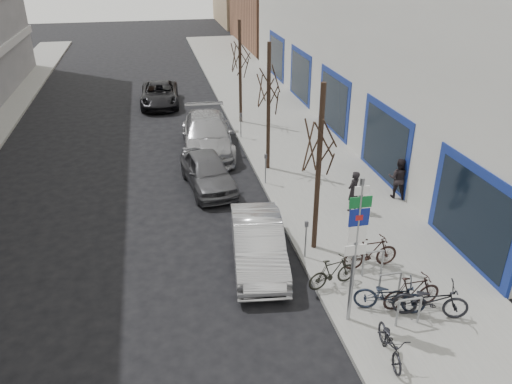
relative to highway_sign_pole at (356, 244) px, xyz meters
name	(u,v)px	position (x,y,z in m)	size (l,w,h in m)	color
ground	(258,337)	(-2.40, 0.01, -2.46)	(120.00, 120.00, 0.00)	black
sidewalk_east	(309,166)	(2.10, 10.01, -2.38)	(5.00, 70.00, 0.15)	slate
commercial_building	(497,23)	(14.60, 16.01, 2.54)	(20.00, 32.00, 10.00)	#B7B7B2
brick_building_far	(302,1)	(10.60, 40.01, 1.54)	(12.00, 14.00, 8.00)	brown
highway_sign_pole	(356,244)	(0.00, 0.00, 0.00)	(0.55, 0.10, 4.20)	gray
bike_rack	(390,283)	(1.40, 0.61, -1.80)	(0.66, 2.26, 0.83)	gray
tree_near	(321,130)	(0.20, 3.51, 1.65)	(1.80, 1.80, 5.50)	black
tree_mid	(269,77)	(0.20, 10.01, 1.65)	(1.80, 1.80, 5.50)	black
tree_far	(240,48)	(0.20, 16.51, 1.65)	(1.80, 1.80, 5.50)	black
meter_front	(306,236)	(-0.25, 3.01, -1.54)	(0.10, 0.08, 1.27)	gray
meter_mid	(266,166)	(-0.25, 8.51, -1.54)	(0.10, 0.08, 1.27)	gray
meter_back	(241,123)	(-0.25, 14.01, -1.54)	(0.10, 0.08, 1.27)	gray
bike_near_left	(391,341)	(0.46, -1.42, -1.83)	(0.47, 1.56, 0.95)	black
bike_near_right	(412,292)	(1.81, 0.13, -1.80)	(0.50, 1.67, 1.01)	black
bike_mid_curb	(390,293)	(1.17, 0.12, -1.74)	(0.57, 1.87, 1.14)	black
bike_mid_inner	(333,272)	(0.06, 1.44, -1.84)	(0.46, 1.55, 0.94)	black
bike_far_curb	(431,297)	(2.11, -0.30, -1.72)	(0.59, 1.94, 1.18)	black
bike_far_inner	(371,252)	(1.48, 2.08, -1.78)	(0.52, 1.75, 1.06)	black
parked_car_front	(258,244)	(-1.71, 3.18, -1.74)	(1.51, 4.34, 1.43)	#B0B0B5
parked_car_mid	(208,171)	(-2.55, 8.91, -1.75)	(1.67, 4.16, 1.42)	#4E4E54
parked_car_back	(207,135)	(-2.08, 12.88, -1.62)	(2.33, 5.74, 1.67)	#939397
lane_car	(160,94)	(-4.00, 21.14, -1.79)	(2.23, 4.83, 1.34)	black
pedestrian_near	(353,191)	(2.33, 5.60, -1.54)	(0.56, 0.37, 1.54)	black
pedestrian_far	(398,178)	(4.40, 6.24, -1.50)	(0.59, 0.40, 1.61)	black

